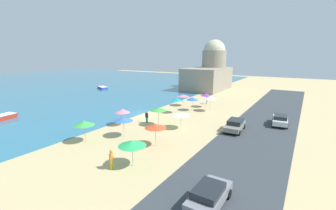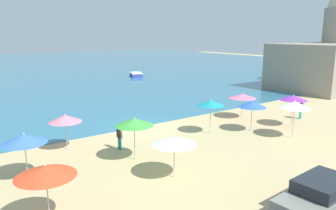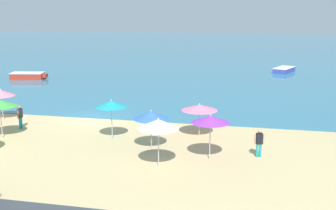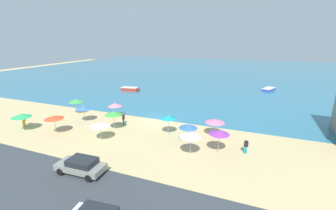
# 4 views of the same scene
# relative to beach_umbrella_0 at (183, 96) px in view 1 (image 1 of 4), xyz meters

# --- Properties ---
(ground_plane) EXTENTS (160.00, 160.00, 0.00)m
(ground_plane) POSITION_rel_beach_umbrella_0_xyz_m (-8.72, 2.77, -1.94)
(ground_plane) COLOR tan
(coastal_road) EXTENTS (80.00, 8.00, 0.06)m
(coastal_road) POSITION_rel_beach_umbrella_0_xyz_m (-8.72, -15.23, -1.91)
(coastal_road) COLOR #353A40
(coastal_road) RESTS_ON ground_plane
(beach_umbrella_0) EXTENTS (2.37, 2.37, 2.20)m
(beach_umbrella_0) POSITION_rel_beach_umbrella_0_xyz_m (0.00, 0.00, 0.00)
(beach_umbrella_0) COLOR #B2B2B7
(beach_umbrella_0) RESTS_ON ground_plane
(beach_umbrella_1) EXTENTS (2.16, 2.16, 2.70)m
(beach_umbrella_1) POSITION_rel_beach_umbrella_0_xyz_m (-1.35, -5.92, 0.44)
(beach_umbrella_1) COLOR #B2B2B7
(beach_umbrella_1) RESTS_ON ground_plane
(beach_umbrella_2) EXTENTS (2.11, 2.11, 2.58)m
(beach_umbrella_2) POSITION_rel_beach_umbrella_0_xyz_m (1.17, -4.15, 0.37)
(beach_umbrella_2) COLOR #B2B2B7
(beach_umbrella_2) RESTS_ON ground_plane
(beach_umbrella_3) EXTENTS (2.22, 2.22, 2.48)m
(beach_umbrella_3) POSITION_rel_beach_umbrella_0_xyz_m (-21.87, 0.42, 0.24)
(beach_umbrella_3) COLOR #B2B2B7
(beach_umbrella_3) RESTS_ON ground_plane
(beach_umbrella_4) EXTENTS (2.40, 2.40, 2.40)m
(beach_umbrella_4) POSITION_rel_beach_umbrella_0_xyz_m (-23.28, -7.60, 0.16)
(beach_umbrella_4) COLOR #B2B2B7
(beach_umbrella_4) RESTS_ON ground_plane
(beach_umbrella_5) EXTENTS (2.22, 2.22, 2.43)m
(beach_umbrella_5) POSITION_rel_beach_umbrella_0_xyz_m (-18.27, -1.95, 0.19)
(beach_umbrella_5) COLOR #B2B2B7
(beach_umbrella_5) RESTS_ON ground_plane
(beach_umbrella_6) EXTENTS (2.04, 2.04, 2.33)m
(beach_umbrella_6) POSITION_rel_beach_umbrella_0_xyz_m (-15.14, 1.14, 0.09)
(beach_umbrella_6) COLOR #B2B2B7
(beach_umbrella_6) RESTS_ON ground_plane
(beach_umbrella_7) EXTENTS (2.09, 2.09, 2.39)m
(beach_umbrella_7) POSITION_rel_beach_umbrella_0_xyz_m (-2.45, -3.11, 0.14)
(beach_umbrella_7) COLOR #B2B2B7
(beach_umbrella_7) RESTS_ON ground_plane
(beach_umbrella_8) EXTENTS (2.30, 2.30, 2.24)m
(beach_umbrella_8) POSITION_rel_beach_umbrella_0_xyz_m (-12.14, -6.19, 0.03)
(beach_umbrella_8) COLOR #B2B2B7
(beach_umbrella_8) RESTS_ON ground_plane
(beach_umbrella_9) EXTENTS (2.24, 2.24, 2.57)m
(beach_umbrella_9) POSITION_rel_beach_umbrella_0_xyz_m (-12.55, -2.94, 0.34)
(beach_umbrella_9) COLOR #B2B2B7
(beach_umbrella_9) RESTS_ON ground_plane
(beach_umbrella_10) EXTENTS (2.30, 2.30, 2.48)m
(beach_umbrella_10) POSITION_rel_beach_umbrella_0_xyz_m (-18.60, -6.74, 0.26)
(beach_umbrella_10) COLOR #B2B2B7
(beach_umbrella_10) RESTS_ON ground_plane
(beach_umbrella_11) EXTENTS (1.98, 1.98, 2.58)m
(beach_umbrella_11) POSITION_rel_beach_umbrella_0_xyz_m (-5.41, -1.74, 0.37)
(beach_umbrella_11) COLOR #B2B2B7
(beach_umbrella_11) RESTS_ON ground_plane
(bather_0) EXTENTS (0.54, 0.34, 1.73)m
(bather_0) POSITION_rel_beach_umbrella_0_xyz_m (-24.66, -6.47, -0.97)
(bather_0) COLOR gold
(bather_0) RESTS_ON ground_plane
(bather_1) EXTENTS (0.22, 0.57, 1.67)m
(bather_1) POSITION_rel_beach_umbrella_0_xyz_m (-12.44, -0.87, -1.01)
(bather_1) COLOR teal
(bather_1) RESTS_ON ground_plane
(bather_2) EXTENTS (0.56, 0.30, 1.64)m
(bather_2) POSITION_rel_beach_umbrella_0_xyz_m (3.85, -3.25, -1.02)
(bather_2) COLOR teal
(bather_2) RESTS_ON ground_plane
(parked_car_0) EXTENTS (4.01, 1.89, 1.39)m
(parked_car_0) POSITION_rel_beach_umbrella_0_xyz_m (-24.81, -15.18, -1.14)
(parked_car_0) COLOR gray
(parked_car_0) RESTS_ON coastal_road
(parked_car_1) EXTENTS (4.43, 2.14, 1.41)m
(parked_car_1) POSITION_rel_beach_umbrella_0_xyz_m (-9.39, -12.45, -1.13)
(parked_car_1) COLOR gray
(parked_car_1) RESTS_ON coastal_road
(parked_car_2) EXTENTS (4.35, 2.26, 1.43)m
(parked_car_2) POSITION_rel_beach_umbrella_0_xyz_m (-3.87, -17.01, -1.12)
(parked_car_2) COLOR silver
(parked_car_2) RESTS_ON coastal_road
(skiff_nearshore) EXTENTS (3.09, 4.33, 0.64)m
(skiff_nearshore) POSITION_rel_beach_umbrella_0_xyz_m (7.00, 29.74, -1.57)
(skiff_nearshore) COLOR #3748A3
(skiff_nearshore) RESTS_ON sea
(skiff_offshore) EXTENTS (4.33, 2.42, 0.74)m
(skiff_offshore) POSITION_rel_beach_umbrella_0_xyz_m (-22.82, 18.07, -1.52)
(skiff_offshore) COLOR #B12F20
(skiff_offshore) RESTS_ON sea
(harbor_fortress) EXTENTS (15.78, 9.47, 13.76)m
(harbor_fortress) POSITION_rel_beach_umbrella_0_xyz_m (23.86, 4.16, 2.88)
(harbor_fortress) COLOR gray
(harbor_fortress) RESTS_ON ground_plane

